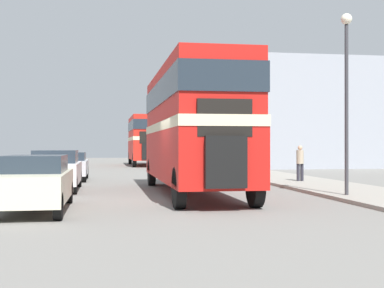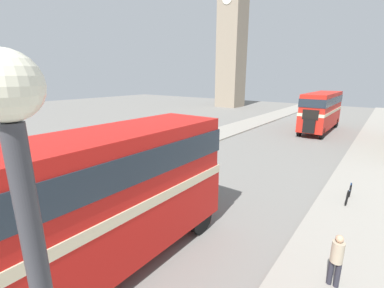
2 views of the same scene
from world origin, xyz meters
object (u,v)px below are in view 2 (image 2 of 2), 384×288
Objects in this scene: double_decker_bus at (72,206)px; church_tower at (233,9)px; car_parked_mid at (70,190)px; bus_distant at (322,109)px; bicycle_on_pavement at (349,193)px; car_parked_far at (163,159)px; pedestrian_walking at (337,258)px.

church_tower reaches higher than double_decker_bus.
car_parked_mid is at bearing 154.83° from double_decker_bus.
bus_distant is 25.93m from car_parked_mid.
bicycle_on_pavement is (5.25, 10.49, -2.11)m from double_decker_bus.
double_decker_bus is at bearing -116.60° from bicycle_on_pavement.
car_parked_mid is 1.09× the size of car_parked_far.
pedestrian_walking is 0.91× the size of bicycle_on_pavement.
church_tower reaches higher than bus_distant.
double_decker_bus is 5.71m from car_parked_mid.
car_parked_mid reaches higher than car_parked_far.
bus_distant reaches higher than car_parked_far.
car_parked_mid is at bearing -70.14° from church_tower.
bus_distant reaches higher than car_parked_mid.
car_parked_mid is at bearing -169.17° from pedestrian_walking.
double_decker_bus is 2.69× the size of car_parked_far.
church_tower is (-19.66, 43.17, 15.30)m from double_decker_bus.
car_parked_far is at bearing 119.98° from double_decker_bus.
pedestrian_walking is (5.63, 4.32, -1.57)m from double_decker_bus.
bus_distant reaches higher than bicycle_on_pavement.
bicycle_on_pavement is at bearing 63.40° from double_decker_bus.
pedestrian_walking is 0.05× the size of church_tower.
double_decker_bus is 11.91m from bicycle_on_pavement.
car_parked_far is at bearing -66.91° from church_tower.
bicycle_on_pavement is at bearing 12.10° from car_parked_far.
pedestrian_walking is at bearing 37.46° from double_decker_bus.
car_parked_far is 11.19m from pedestrian_walking.
church_tower is at bearing 114.49° from double_decker_bus.
bicycle_on_pavement is at bearing 38.88° from car_parked_mid.
pedestrian_walking is (10.44, -4.01, 0.30)m from car_parked_far.
bus_distant is 0.27× the size of church_tower.
double_decker_bus is 6.73× the size of pedestrian_walking.
car_parked_mid is 13.04m from bicycle_on_pavement.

